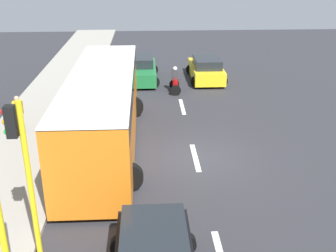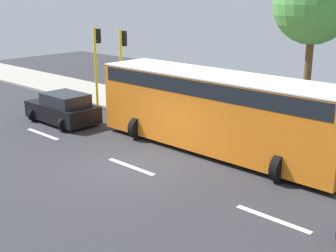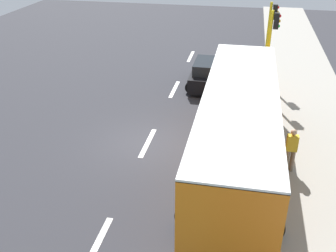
# 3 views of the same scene
# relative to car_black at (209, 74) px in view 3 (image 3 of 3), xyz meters

# --- Properties ---
(ground_plane) EXTENTS (40.00, 60.00, 0.10)m
(ground_plane) POSITION_rel_car_black_xyz_m (-1.80, -6.90, -0.76)
(ground_plane) COLOR #2D2D33
(sidewalk) EXTENTS (4.00, 60.00, 0.15)m
(sidewalk) POSITION_rel_car_black_xyz_m (5.20, -6.90, -0.64)
(sidewalk) COLOR #9E998E
(sidewalk) RESTS_ON ground
(lane_stripe_north) EXTENTS (0.20, 2.40, 0.01)m
(lane_stripe_north) POSITION_rel_car_black_xyz_m (-1.80, -12.90, -0.70)
(lane_stripe_north) COLOR white
(lane_stripe_north) RESTS_ON ground
(lane_stripe_mid) EXTENTS (0.20, 2.40, 0.01)m
(lane_stripe_mid) POSITION_rel_car_black_xyz_m (-1.80, -6.90, -0.70)
(lane_stripe_mid) COLOR white
(lane_stripe_mid) RESTS_ON ground
(lane_stripe_south) EXTENTS (0.20, 2.40, 0.01)m
(lane_stripe_south) POSITION_rel_car_black_xyz_m (-1.80, -0.90, -0.70)
(lane_stripe_south) COLOR white
(lane_stripe_south) RESTS_ON ground
(lane_stripe_far_south) EXTENTS (0.20, 2.40, 0.01)m
(lane_stripe_far_south) POSITION_rel_car_black_xyz_m (-1.80, 5.10, -0.70)
(lane_stripe_far_south) COLOR white
(lane_stripe_far_south) RESTS_ON ground
(car_black) EXTENTS (2.31, 3.91, 1.52)m
(car_black) POSITION_rel_car_black_xyz_m (0.00, 0.00, 0.00)
(car_black) COLOR black
(car_black) RESTS_ON ground
(city_bus) EXTENTS (3.20, 11.00, 3.16)m
(city_bus) POSITION_rel_car_black_xyz_m (1.86, -8.11, 1.14)
(city_bus) COLOR orange
(city_bus) RESTS_ON ground
(pedestrian_near_signal) EXTENTS (0.40, 0.24, 1.69)m
(pedestrian_near_signal) POSITION_rel_car_black_xyz_m (3.79, -8.05, 0.35)
(pedestrian_near_signal) COLOR #72604C
(pedestrian_near_signal) RESTS_ON sidewalk
(traffic_light_corner) EXTENTS (0.49, 0.24, 4.50)m
(traffic_light_corner) POSITION_rel_car_black_xyz_m (3.05, 1.03, 2.22)
(traffic_light_corner) COLOR yellow
(traffic_light_corner) RESTS_ON ground
(traffic_light_midblock) EXTENTS (0.49, 0.24, 4.50)m
(traffic_light_midblock) POSITION_rel_car_black_xyz_m (3.05, -1.06, 2.22)
(traffic_light_midblock) COLOR yellow
(traffic_light_midblock) RESTS_ON ground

